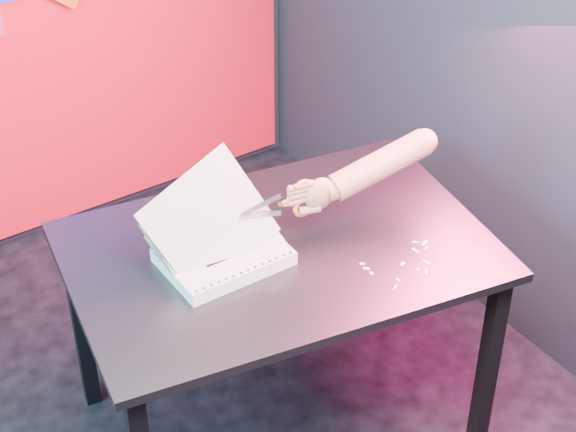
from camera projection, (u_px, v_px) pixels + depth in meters
room at (104, 118)px, 2.32m from camera, size 3.01×3.01×2.71m
work_table at (279, 269)px, 2.94m from camera, size 1.38×1.04×0.75m
printout_stack at (222, 254)px, 2.81m from camera, size 0.41×0.26×0.34m
scissors at (298, 200)px, 2.85m from camera, size 0.23×0.05×0.13m
hand_forearm at (370, 170)px, 2.91m from camera, size 0.49×0.14×0.19m
paper_clippings at (406, 260)px, 2.84m from camera, size 0.25×0.15×0.00m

